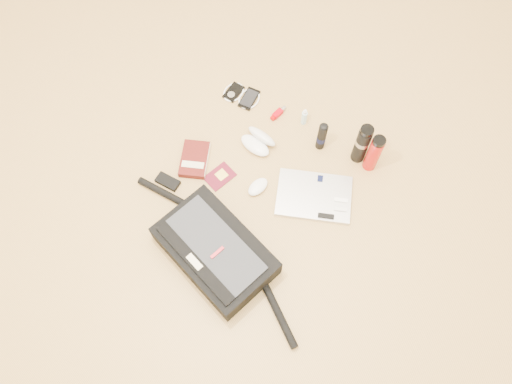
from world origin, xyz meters
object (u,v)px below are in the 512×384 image
messenger_bag (215,250)px  book (195,159)px  thermos_red (374,153)px  laptop (314,196)px  thermos_black (362,144)px

messenger_bag → book: size_ratio=4.42×
messenger_bag → thermos_red: size_ratio=4.16×
laptop → thermos_black: bearing=52.3°
book → thermos_red: (0.70, 0.36, 0.10)m
laptop → thermos_red: bearing=39.8°
messenger_bag → laptop: size_ratio=2.46×
thermos_red → messenger_bag: bearing=-119.1°
laptop → thermos_black: 0.31m
book → thermos_black: thermos_black is taller
book → laptop: bearing=-12.2°
thermos_black → messenger_bag: bearing=-114.6°
laptop → thermos_red: thermos_red is taller
book → thermos_black: size_ratio=0.89×
thermos_black → thermos_red: thermos_black is taller
messenger_bag → thermos_red: bearing=79.0°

